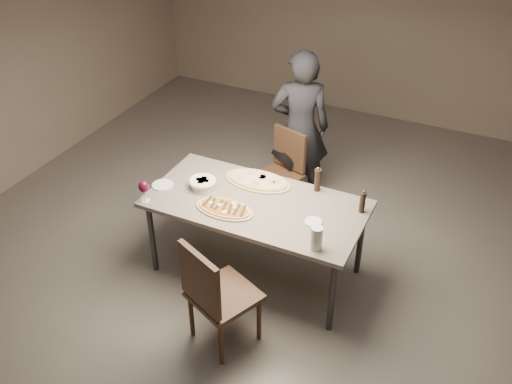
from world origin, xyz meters
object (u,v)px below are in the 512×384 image
at_px(pepper_mill_left, 362,202).
at_px(chair_far, 283,167).
at_px(ham_pizza, 257,180).
at_px(carafe, 316,238).
at_px(dining_table, 256,208).
at_px(diner, 300,128).
at_px(zucchini_pizza, 225,208).
at_px(bread_basket, 202,183).
at_px(chair_near, 214,292).

height_order(pepper_mill_left, chair_far, pepper_mill_left).
height_order(ham_pizza, carafe, carafe).
height_order(pepper_mill_left, carafe, pepper_mill_left).
height_order(dining_table, diner, diner).
relative_size(zucchini_pizza, ham_pizza, 0.83).
bearing_deg(chair_far, bread_basket, 89.33).
bearing_deg(pepper_mill_left, zucchini_pizza, -155.61).
xyz_separation_m(zucchini_pizza, diner, (0.07, 1.46, 0.04)).
height_order(zucchini_pizza, chair_far, chair_far).
xyz_separation_m(carafe, diner, (-0.77, 1.59, -0.04)).
distance_m(pepper_mill_left, carafe, 0.61).
bearing_deg(pepper_mill_left, ham_pizza, 177.77).
height_order(zucchini_pizza, pepper_mill_left, pepper_mill_left).
bearing_deg(chair_near, diner, 118.89).
relative_size(ham_pizza, pepper_mill_left, 2.95).
height_order(chair_far, diner, diner).
bearing_deg(bread_basket, zucchini_pizza, -32.94).
bearing_deg(bread_basket, carafe, -16.46).
height_order(carafe, chair_near, chair_near).
relative_size(pepper_mill_left, chair_near, 0.22).
bearing_deg(bread_basket, diner, 72.69).
xyz_separation_m(chair_near, diner, (-0.19, 2.13, 0.28)).
xyz_separation_m(carafe, chair_far, (-0.84, 1.34, -0.37)).
xyz_separation_m(ham_pizza, carafe, (0.77, -0.62, 0.08)).
relative_size(pepper_mill_left, chair_far, 0.24).
distance_m(ham_pizza, chair_far, 0.78).
bearing_deg(zucchini_pizza, carafe, 7.02).
relative_size(ham_pizza, bread_basket, 2.60).
distance_m(bread_basket, carafe, 1.21).
distance_m(zucchini_pizza, carafe, 0.85).
bearing_deg(ham_pizza, dining_table, -70.38).
xyz_separation_m(bread_basket, diner, (0.39, 1.25, 0.01)).
height_order(dining_table, ham_pizza, ham_pizza).
height_order(bread_basket, chair_near, chair_near).
distance_m(bread_basket, chair_far, 1.10).
xyz_separation_m(ham_pizza, pepper_mill_left, (0.94, -0.04, 0.08)).
distance_m(carafe, diner, 1.77).
bearing_deg(chair_far, ham_pizza, 112.21).
relative_size(pepper_mill_left, diner, 0.13).
xyz_separation_m(zucchini_pizza, pepper_mill_left, (1.00, 0.45, 0.08)).
xyz_separation_m(dining_table, diner, (-0.11, 1.25, 0.12)).
bearing_deg(bread_basket, ham_pizza, 36.11).
distance_m(bread_basket, diner, 1.31).
distance_m(zucchini_pizza, ham_pizza, 0.50).
xyz_separation_m(carafe, chair_near, (-0.57, -0.53, -0.31)).
xyz_separation_m(zucchini_pizza, bread_basket, (-0.32, 0.21, 0.03)).
bearing_deg(diner, carafe, 91.11).
xyz_separation_m(zucchini_pizza, ham_pizza, (0.06, 0.49, -0.00)).
xyz_separation_m(zucchini_pizza, carafe, (0.83, -0.13, 0.08)).
relative_size(ham_pizza, chair_near, 0.64).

